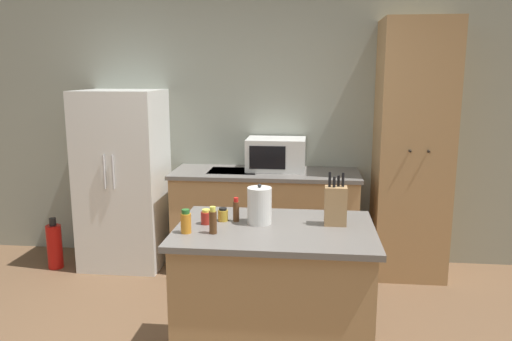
# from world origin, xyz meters

# --- Properties ---
(wall_back) EXTENTS (7.20, 0.06, 2.60)m
(wall_back) POSITION_xyz_m (0.00, 2.33, 1.30)
(wall_back) COLOR #9EA393
(wall_back) RESTS_ON ground_plane
(refrigerator) EXTENTS (0.74, 0.67, 1.65)m
(refrigerator) POSITION_xyz_m (-1.15, 1.98, 0.83)
(refrigerator) COLOR white
(refrigerator) RESTS_ON ground_plane
(back_counter) EXTENTS (1.70, 0.64, 0.92)m
(back_counter) POSITION_xyz_m (0.19, 2.00, 0.46)
(back_counter) COLOR tan
(back_counter) RESTS_ON ground_plane
(pantry_cabinet) EXTENTS (0.62, 0.59, 2.26)m
(pantry_cabinet) POSITION_xyz_m (1.48, 2.02, 1.13)
(pantry_cabinet) COLOR tan
(pantry_cabinet) RESTS_ON ground_plane
(kitchen_island) EXTENTS (1.16, 0.81, 0.92)m
(kitchen_island) POSITION_xyz_m (0.39, 0.35, 0.46)
(kitchen_island) COLOR tan
(kitchen_island) RESTS_ON ground_plane
(microwave) EXTENTS (0.53, 0.40, 0.29)m
(microwave) POSITION_xyz_m (0.28, 2.08, 1.07)
(microwave) COLOR white
(microwave) RESTS_ON back_counter
(knife_block) EXTENTS (0.13, 0.09, 0.32)m
(knife_block) POSITION_xyz_m (0.75, 0.43, 1.04)
(knife_block) COLOR tan
(knife_block) RESTS_ON kitchen_island
(spice_bottle_tall_dark) EXTENTS (0.04, 0.04, 0.16)m
(spice_bottle_tall_dark) POSITION_xyz_m (0.05, 0.20, 0.99)
(spice_bottle_tall_dark) COLOR #563319
(spice_bottle_tall_dark) RESTS_ON kitchen_island
(spice_bottle_short_red) EXTENTS (0.06, 0.06, 0.09)m
(spice_bottle_short_red) POSITION_xyz_m (-0.02, 0.37, 0.96)
(spice_bottle_short_red) COLOR #B2281E
(spice_bottle_short_red) RESTS_ON kitchen_island
(spice_bottle_amber_oil) EXTENTS (0.06, 0.06, 0.14)m
(spice_bottle_amber_oil) POSITION_xyz_m (-0.10, 0.19, 0.99)
(spice_bottle_amber_oil) COLOR orange
(spice_bottle_amber_oil) RESTS_ON kitchen_island
(spice_bottle_green_herb) EXTENTS (0.04, 0.04, 0.15)m
(spice_bottle_green_herb) POSITION_xyz_m (0.15, 0.45, 0.99)
(spice_bottle_green_herb) COLOR #563319
(spice_bottle_green_herb) RESTS_ON kitchen_island
(spice_bottle_pale_salt) EXTENTS (0.06, 0.06, 0.08)m
(spice_bottle_pale_salt) POSITION_xyz_m (0.07, 0.44, 0.96)
(spice_bottle_pale_salt) COLOR gold
(spice_bottle_pale_salt) RESTS_ON kitchen_island
(kettle) EXTENTS (0.15, 0.15, 0.24)m
(kettle) POSITION_xyz_m (0.29, 0.42, 1.03)
(kettle) COLOR white
(kettle) RESTS_ON kitchen_island
(fire_extinguisher) EXTENTS (0.14, 0.14, 0.49)m
(fire_extinguisher) POSITION_xyz_m (-1.78, 1.77, 0.21)
(fire_extinguisher) COLOR red
(fire_extinguisher) RESTS_ON ground_plane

